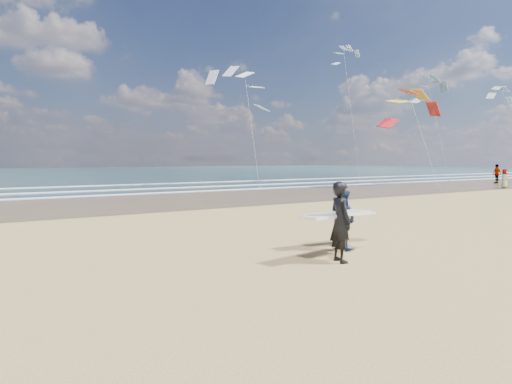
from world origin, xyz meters
TOP-DOWN VIEW (x-y plane):
  - wet_sand_strip at (20.00, 18.00)m, footprint 220.00×12.00m
  - ocean at (20.00, 72.00)m, footprint 220.00×100.00m
  - foam_breakers at (20.00, 28.10)m, footprint 220.00×11.70m
  - surfer_near at (0.16, 0.24)m, footprint 2.26×1.19m
  - surfer_far at (1.27, 1.33)m, footprint 2.24×1.16m
  - beachgoer_0 at (30.01, 12.47)m, footprint 0.88×0.68m
  - beachgoer_1 at (37.20, 17.12)m, footprint 1.15×0.54m
  - kite_0 at (24.60, 17.03)m, footprint 7.28×4.90m
  - kite_1 at (14.64, 27.24)m, footprint 6.80×4.85m
  - kite_2 at (37.85, 24.85)m, footprint 6.52×4.82m
  - kite_4 at (57.49, 26.90)m, footprint 5.71×4.73m
  - kite_5 at (31.49, 31.67)m, footprint 4.61×4.61m

SIDE VIEW (x-z plane):
  - wet_sand_strip at x=20.00m, z-range 0.00..0.01m
  - ocean at x=20.00m, z-range 0.00..0.02m
  - foam_breakers at x=20.00m, z-range 0.02..0.08m
  - beachgoer_0 at x=30.01m, z-range 0.00..1.61m
  - surfer_far at x=1.27m, z-range 0.01..1.64m
  - beachgoer_1 at x=37.20m, z-range 0.00..1.91m
  - surfer_near at x=0.16m, z-range 0.01..1.94m
  - kite_0 at x=24.60m, z-range 1.01..10.53m
  - kite_1 at x=14.64m, z-range 0.98..12.46m
  - kite_2 at x=37.85m, z-range 0.93..13.90m
  - kite_4 at x=57.49m, z-range 0.61..14.47m
  - kite_5 at x=31.49m, z-range 0.23..16.87m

